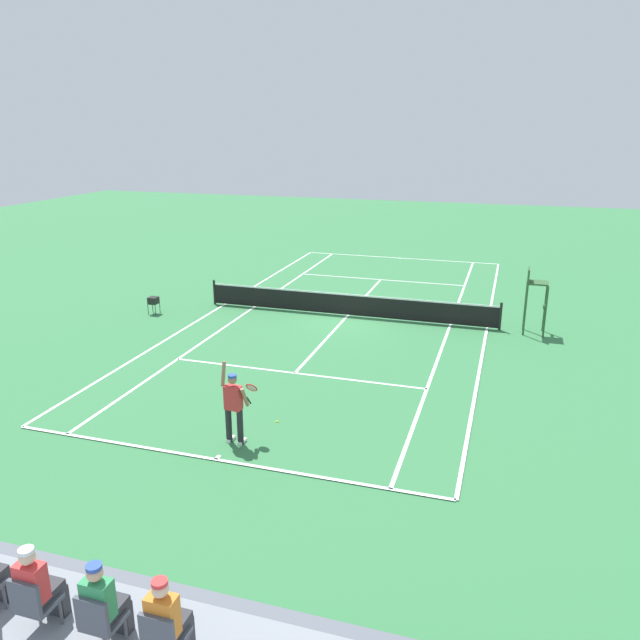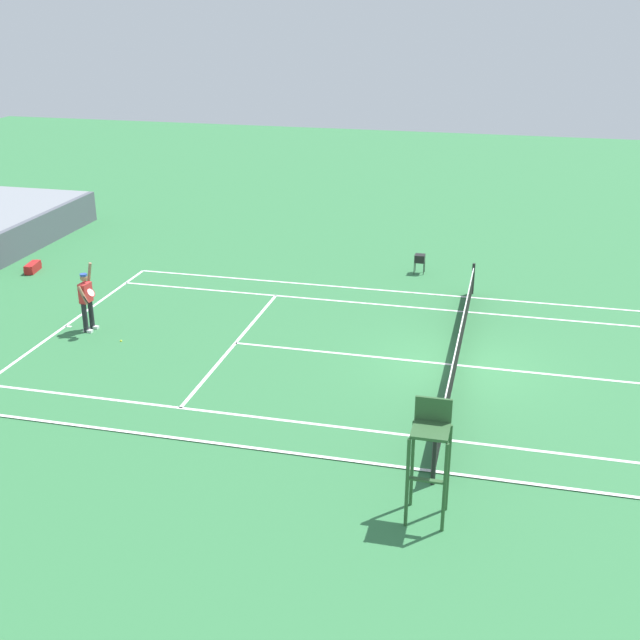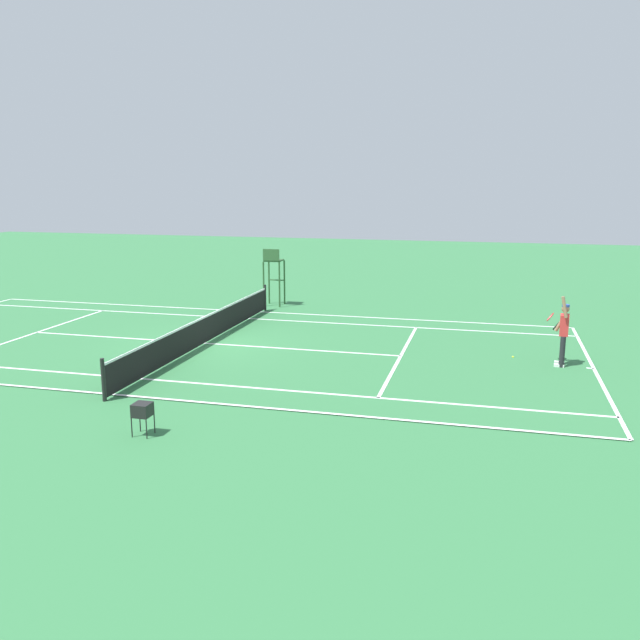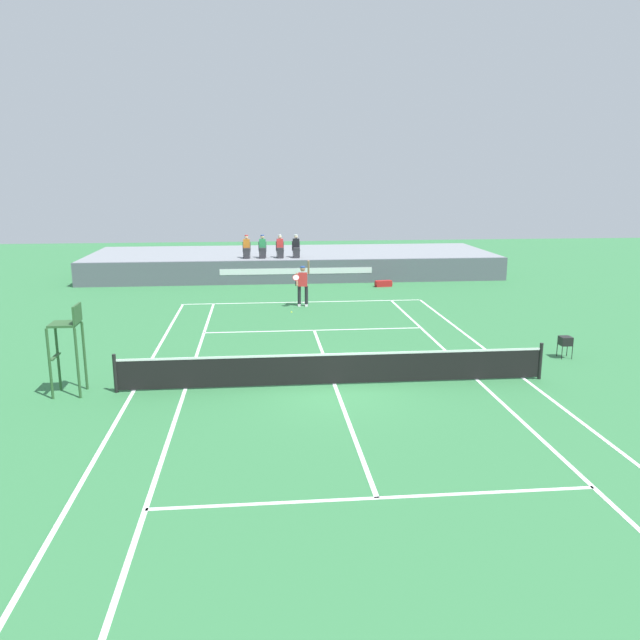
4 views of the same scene
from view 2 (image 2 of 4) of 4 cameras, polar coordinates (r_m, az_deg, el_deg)
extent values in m
plane|color=#337542|center=(22.70, 9.53, -3.18)|extent=(80.00, 80.00, 0.00)
cube|color=#337542|center=(22.70, 9.54, -3.16)|extent=(10.98, 23.78, 0.02)
cube|color=white|center=(26.15, -17.35, -0.41)|extent=(10.98, 0.10, 0.01)
cube|color=white|center=(17.87, 8.03, -10.42)|extent=(0.10, 23.78, 0.01)
cube|color=white|center=(27.77, 10.49, 1.56)|extent=(0.10, 23.78, 0.01)
cube|color=white|center=(19.05, 8.49, -8.24)|extent=(0.10, 23.78, 0.01)
cube|color=white|center=(26.48, 10.29, 0.55)|extent=(0.10, 23.78, 0.01)
cube|color=white|center=(23.89, -5.92, -1.61)|extent=(8.22, 0.10, 0.01)
cube|color=white|center=(22.69, 9.54, -3.13)|extent=(0.10, 12.80, 0.01)
cube|color=white|center=(26.10, -17.16, -0.43)|extent=(0.10, 0.20, 0.01)
cylinder|color=black|center=(17.22, 7.95, -9.76)|extent=(0.10, 0.10, 1.07)
cylinder|color=black|center=(28.02, 10.63, 2.85)|extent=(0.10, 0.10, 1.07)
cube|color=black|center=(22.51, 9.61, -2.07)|extent=(11.78, 0.02, 0.84)
cube|color=white|center=(22.34, 9.68, -1.09)|extent=(11.78, 0.03, 0.06)
cylinder|color=#232328|center=(25.61, -15.68, 0.37)|extent=(0.15, 0.15, 0.92)
cylinder|color=#232328|center=(25.37, -16.08, 0.12)|extent=(0.15, 0.15, 0.92)
cube|color=white|center=(25.73, -15.48, -0.49)|extent=(0.15, 0.29, 0.10)
cube|color=white|center=(25.49, -15.88, -0.75)|extent=(0.15, 0.29, 0.10)
cube|color=red|center=(25.23, -16.06, 1.85)|extent=(0.42, 0.28, 0.60)
sphere|color=#A37556|center=(25.08, -16.17, 2.86)|extent=(0.22, 0.22, 0.22)
cylinder|color=#2D4CA8|center=(25.06, -16.19, 3.05)|extent=(0.21, 0.21, 0.06)
cylinder|color=#A37556|center=(25.24, -15.80, 3.23)|extent=(0.11, 0.22, 0.61)
cylinder|color=#A37556|center=(24.97, -16.21, 1.67)|extent=(0.12, 0.33, 0.56)
cylinder|color=black|center=(24.92, -16.01, 1.33)|extent=(0.06, 0.19, 0.25)
torus|color=red|center=(24.75, -15.71, 1.86)|extent=(0.32, 0.22, 0.26)
cylinder|color=silver|center=(24.75, -15.71, 1.86)|extent=(0.29, 0.19, 0.22)
sphere|color=#D1E533|center=(24.57, -13.72, -1.43)|extent=(0.07, 0.07, 0.07)
cylinder|color=#2D562D|center=(15.66, 8.70, -11.53)|extent=(0.07, 0.07, 1.90)
cylinder|color=#2D562D|center=(15.72, 6.11, -11.26)|extent=(0.07, 0.07, 1.90)
cylinder|color=#2D562D|center=(16.25, 8.94, -10.19)|extent=(0.07, 0.07, 1.90)
cylinder|color=#2D562D|center=(16.30, 6.46, -9.94)|extent=(0.07, 0.07, 1.90)
cube|color=#2D562D|center=(15.48, 7.73, -7.66)|extent=(0.70, 0.70, 0.06)
cube|color=#2D562D|center=(15.65, 7.93, -6.18)|extent=(0.06, 0.70, 0.48)
cube|color=#2D562D|center=(15.66, 7.43, -11.03)|extent=(0.10, 0.70, 0.04)
cube|color=red|center=(31.69, -19.42, 3.49)|extent=(0.88, 0.45, 0.32)
cylinder|color=red|center=(31.33, -19.71, 3.24)|extent=(0.11, 0.33, 0.32)
cylinder|color=red|center=(32.06, -19.13, 3.73)|extent=(0.11, 0.33, 0.32)
cube|color=black|center=(29.82, 6.98, 4.29)|extent=(0.36, 0.36, 0.28)
cylinder|color=black|center=(29.75, 7.24, 3.53)|extent=(0.02, 0.02, 0.42)
cylinder|color=black|center=(30.08, 7.31, 3.73)|extent=(0.02, 0.02, 0.42)
cylinder|color=black|center=(29.79, 6.59, 3.58)|extent=(0.02, 0.02, 0.42)
cylinder|color=black|center=(30.11, 6.67, 3.78)|extent=(0.02, 0.02, 0.42)
ellipsoid|color=#D1E533|center=(29.80, 6.99, 4.44)|extent=(0.30, 0.30, 0.12)
camera|label=1|loc=(28.55, -46.77, 11.11)|focal=34.98mm
camera|label=3|loc=(41.60, -0.40, 16.05)|focal=37.41mm
camera|label=4|loc=(24.47, 52.94, 4.27)|focal=35.51mm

